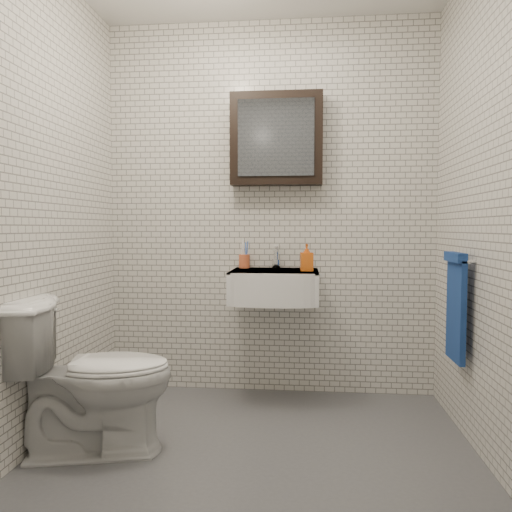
{
  "coord_description": "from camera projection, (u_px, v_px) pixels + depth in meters",
  "views": [
    {
      "loc": [
        0.25,
        -2.38,
        1.12
      ],
      "look_at": [
        -0.04,
        0.45,
        0.96
      ],
      "focal_mm": 35.0,
      "sensor_mm": 36.0,
      "label": 1
    }
  ],
  "objects": [
    {
      "name": "ground",
      "position": [
        254.0,
        455.0,
        2.45
      ],
      "size": [
        2.2,
        2.0,
        0.01
      ],
      "primitive_type": "cube",
      "color": "#505258",
      "rests_on": "ground"
    },
    {
      "name": "room_shell",
      "position": [
        254.0,
        155.0,
        2.37
      ],
      "size": [
        2.22,
        2.02,
        2.51
      ],
      "color": "silver",
      "rests_on": "ground"
    },
    {
      "name": "washbasin",
      "position": [
        274.0,
        286.0,
        3.13
      ],
      "size": [
        0.55,
        0.5,
        0.2
      ],
      "color": "white",
      "rests_on": "room_shell"
    },
    {
      "name": "faucet",
      "position": [
        276.0,
        258.0,
        3.32
      ],
      "size": [
        0.06,
        0.2,
        0.15
      ],
      "color": "silver",
      "rests_on": "washbasin"
    },
    {
      "name": "mirror_cabinet",
      "position": [
        276.0,
        139.0,
        3.27
      ],
      "size": [
        0.6,
        0.15,
        0.6
      ],
      "color": "black",
      "rests_on": "room_shell"
    },
    {
      "name": "towel_rail",
      "position": [
        456.0,
        302.0,
        2.65
      ],
      "size": [
        0.09,
        0.3,
        0.58
      ],
      "color": "silver",
      "rests_on": "room_shell"
    },
    {
      "name": "toothbrush_cup",
      "position": [
        244.0,
        261.0,
        3.35
      ],
      "size": [
        0.08,
        0.08,
        0.2
      ],
      "rotation": [
        0.0,
        0.0,
        0.05
      ],
      "color": "#CC5A33",
      "rests_on": "washbasin"
    },
    {
      "name": "soap_bottle",
      "position": [
        307.0,
        257.0,
        3.11
      ],
      "size": [
        0.08,
        0.09,
        0.17
      ],
      "primitive_type": "imported",
      "rotation": [
        0.0,
        0.0,
        0.11
      ],
      "color": "#F35B19",
      "rests_on": "washbasin"
    },
    {
      "name": "toilet",
      "position": [
        93.0,
        375.0,
        2.47
      ],
      "size": [
        0.85,
        0.6,
        0.78
      ],
      "primitive_type": "imported",
      "rotation": [
        0.0,
        0.0,
        1.8
      ],
      "color": "white",
      "rests_on": "ground"
    }
  ]
}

